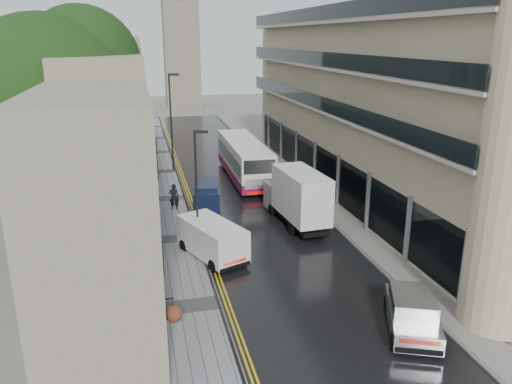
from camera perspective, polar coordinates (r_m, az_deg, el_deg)
name	(u,v)px	position (r m, az deg, el deg)	size (l,w,h in m)	color
road	(242,194)	(39.94, -1.63, -0.27)	(9.00, 85.00, 0.02)	black
left_sidewalk	(168,199)	(39.23, -10.03, -0.78)	(2.70, 85.00, 0.12)	gray
right_sidewalk	(306,189)	(41.30, 5.72, 0.32)	(1.80, 85.00, 0.12)	slate
old_shop_row	(115,119)	(40.31, -15.86, 8.00)	(4.50, 56.00, 12.00)	gray
modern_block	(375,105)	(40.37, 13.41, 9.64)	(8.00, 40.00, 14.00)	beige
tree_near	(51,132)	(30.63, -22.36, 6.40)	(10.56, 10.56, 13.89)	black
tree_far	(81,112)	(43.45, -19.41, 8.62)	(9.24, 9.24, 12.46)	black
cream_bus	(237,170)	(40.65, -2.19, 2.50)	(2.78, 12.23, 3.33)	white
white_lorry	(292,206)	(31.32, 4.15, -1.62)	(2.18, 7.26, 3.81)	white
silver_hatchback	(395,330)	(21.44, 15.57, -14.94)	(1.92, 4.38, 1.64)	#A0A1A4
white_van	(213,254)	(26.67, -4.96, -7.02)	(2.04, 4.77, 2.16)	white
navy_van	(194,203)	(34.54, -7.06, -1.22)	(1.80, 4.49, 2.29)	black
pedestrian	(174,197)	(36.28, -9.36, -0.55)	(0.70, 0.46, 1.93)	black
lamp_post_near	(197,192)	(28.60, -6.80, 0.03)	(0.79, 0.18, 7.01)	black
lamp_post_far	(171,123)	(46.65, -9.67, 7.76)	(0.99, 0.22, 8.81)	black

